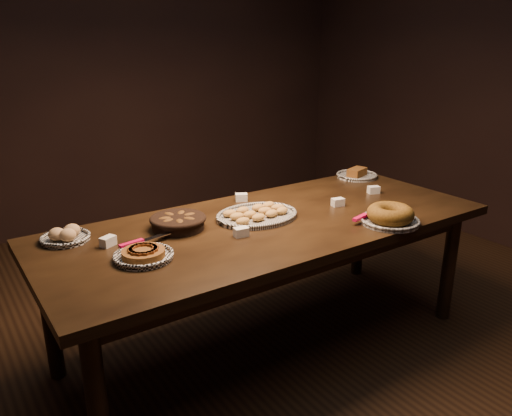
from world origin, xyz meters
TOP-DOWN VIEW (x-y plane):
  - ground at (0.00, 0.00)m, footprint 5.00×5.00m
  - buffet_table at (0.00, 0.00)m, footprint 2.40×1.00m
  - apple_tart_plate at (-0.74, -0.08)m, footprint 0.33×0.31m
  - madeleine_platter at (-0.03, 0.08)m, footprint 0.46×0.37m
  - bundt_cake_plate at (0.50, -0.38)m, footprint 0.34×0.31m
  - croissant_basket at (-0.45, 0.17)m, footprint 0.30×0.30m
  - bread_roll_plate at (-0.97, 0.32)m, footprint 0.23×0.23m
  - loaf_plate at (1.02, 0.38)m, footprint 0.28×0.28m
  - tent_cards at (0.06, 0.09)m, footprint 1.73×0.54m

SIDE VIEW (x-z plane):
  - ground at x=0.00m, z-range 0.00..0.00m
  - buffet_table at x=0.00m, z-range 0.30..1.05m
  - madeleine_platter at x=-0.03m, z-range 0.74..0.79m
  - loaf_plate at x=1.02m, z-range 0.74..0.80m
  - apple_tart_plate at x=-0.74m, z-range 0.74..0.80m
  - tent_cards at x=0.06m, z-range 0.75..0.79m
  - bread_roll_plate at x=-0.97m, z-range 0.74..0.81m
  - bundt_cake_plate at x=0.50m, z-range 0.74..0.84m
  - croissant_basket at x=-0.45m, z-range 0.76..0.83m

